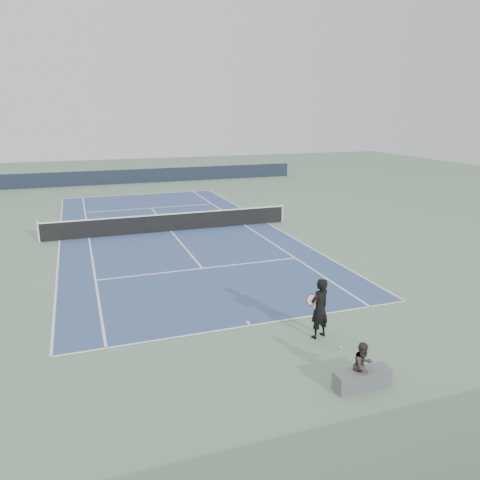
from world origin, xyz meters
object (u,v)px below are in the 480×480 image
object	(u,v)px
tennis_net	(170,222)
spectator_bench	(362,372)
tennis_player	(319,308)
tennis_ball	(340,347)

from	to	relation	value
tennis_net	spectator_bench	xyz separation A→B (m)	(1.27, -15.69, -0.12)
tennis_net	tennis_player	xyz separation A→B (m)	(1.54, -13.16, 0.36)
tennis_net	tennis_ball	xyz separation A→B (m)	(1.77, -13.95, -0.47)
tennis_ball	spectator_bench	xyz separation A→B (m)	(-0.49, -1.73, 0.35)
tennis_player	tennis_net	bearing A→B (deg)	96.66
tennis_player	spectator_bench	world-z (taller)	tennis_player
tennis_net	tennis_ball	bearing A→B (deg)	-82.79
spectator_bench	tennis_ball	bearing A→B (deg)	74.11
tennis_net	tennis_ball	world-z (taller)	tennis_net
tennis_player	spectator_bench	size ratio (longest dim) A/B	1.24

